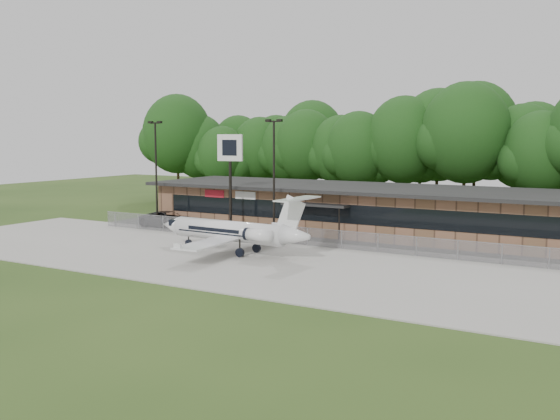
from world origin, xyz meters
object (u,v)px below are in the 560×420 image
Objects in this scene: business_jet at (235,232)px; pole_sign at (230,158)px; terminal at (362,209)px; suv at (168,220)px.

pole_sign reaches higher than business_jet.
suv is (-17.49, -6.50, -1.38)m from terminal.
suv is at bearing 151.33° from business_jet.
business_jet is 1.54× the size of pole_sign.
suv is at bearing -159.62° from terminal.
business_jet is at bearing -64.01° from pole_sign.
business_jet is at bearing -122.93° from suv.
terminal is 2.97× the size of business_jet.
business_jet is (-4.17, -14.64, -0.51)m from terminal.
business_jet is 15.63m from suv.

